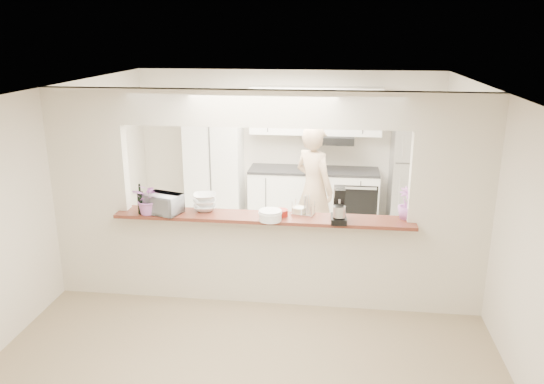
% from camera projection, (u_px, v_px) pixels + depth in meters
% --- Properties ---
extents(floor, '(6.00, 6.00, 0.00)m').
position_uv_depth(floor, '(264.00, 300.00, 6.38)').
color(floor, gray).
rests_on(floor, ground).
extents(tile_overlay, '(5.00, 2.90, 0.01)m').
position_uv_depth(tile_overlay, '(278.00, 249.00, 7.85)').
color(tile_overlay, beige).
rests_on(tile_overlay, floor).
extents(partition, '(5.00, 0.15, 2.50)m').
position_uv_depth(partition, '(264.00, 181.00, 5.94)').
color(partition, beige).
rests_on(partition, floor).
extents(bar_counter, '(3.40, 0.38, 1.09)m').
position_uv_depth(bar_counter, '(264.00, 256.00, 6.21)').
color(bar_counter, beige).
rests_on(bar_counter, floor).
extents(kitchen_cabinets, '(3.15, 0.62, 2.25)m').
position_uv_depth(kitchen_cabinets, '(275.00, 166.00, 8.70)').
color(kitchen_cabinets, white).
rests_on(kitchen_cabinets, floor).
extents(refrigerator, '(0.75, 0.70, 1.70)m').
position_uv_depth(refrigerator, '(414.00, 179.00, 8.41)').
color(refrigerator, silver).
rests_on(refrigerator, floor).
extents(flower_left, '(0.38, 0.34, 0.37)m').
position_uv_depth(flower_left, '(149.00, 199.00, 6.02)').
color(flower_left, '#D370BF').
rests_on(flower_left, bar_counter).
extents(wine_bottle_a, '(0.07, 0.07, 0.35)m').
position_uv_depth(wine_bottle_a, '(141.00, 202.00, 6.05)').
color(wine_bottle_a, black).
rests_on(wine_bottle_a, bar_counter).
extents(wine_bottle_b, '(0.07, 0.07, 0.33)m').
position_uv_depth(wine_bottle_b, '(140.00, 203.00, 6.04)').
color(wine_bottle_b, black).
rests_on(wine_bottle_b, bar_counter).
extents(toaster_oven, '(0.47, 0.39, 0.23)m').
position_uv_depth(toaster_oven, '(163.00, 204.00, 6.07)').
color(toaster_oven, '#A0A0A4').
rests_on(toaster_oven, bar_counter).
extents(serving_bowls, '(0.32, 0.32, 0.20)m').
position_uv_depth(serving_bowls, '(205.00, 202.00, 6.16)').
color(serving_bowls, white).
rests_on(serving_bowls, bar_counter).
extents(plate_stack_a, '(0.25, 0.25, 0.12)m').
position_uv_depth(plate_stack_a, '(270.00, 215.00, 5.85)').
color(plate_stack_a, white).
rests_on(plate_stack_a, bar_counter).
extents(plate_stack_b, '(0.26, 0.26, 0.09)m').
position_uv_depth(plate_stack_b, '(270.00, 216.00, 5.85)').
color(plate_stack_b, white).
rests_on(plate_stack_b, bar_counter).
extents(red_bowl, '(0.16, 0.16, 0.08)m').
position_uv_depth(red_bowl, '(281.00, 213.00, 6.00)').
color(red_bowl, maroon).
rests_on(red_bowl, bar_counter).
extents(tan_bowl, '(0.16, 0.16, 0.08)m').
position_uv_depth(tan_bowl, '(299.00, 210.00, 6.08)').
color(tan_bowl, tan).
rests_on(tan_bowl, bar_counter).
extents(utensil_caddy, '(0.28, 0.20, 0.23)m').
position_uv_depth(utensil_caddy, '(303.00, 206.00, 6.03)').
color(utensil_caddy, silver).
rests_on(utensil_caddy, bar_counter).
extents(stand_mixer, '(0.18, 0.28, 0.40)m').
position_uv_depth(stand_mixer, '(339.00, 206.00, 5.78)').
color(stand_mixer, black).
rests_on(stand_mixer, bar_counter).
extents(flower_right, '(0.24, 0.24, 0.36)m').
position_uv_depth(flower_right, '(407.00, 203.00, 5.87)').
color(flower_right, '#A662B7').
rests_on(flower_right, bar_counter).
extents(person, '(0.79, 0.78, 1.84)m').
position_uv_depth(person, '(314.00, 189.00, 7.60)').
color(person, tan).
rests_on(person, floor).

